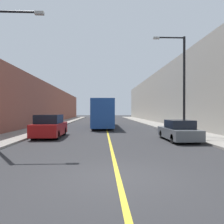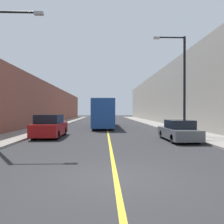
% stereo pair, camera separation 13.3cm
% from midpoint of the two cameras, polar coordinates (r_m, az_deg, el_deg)
% --- Properties ---
extents(ground_plane, '(200.00, 200.00, 0.00)m').
position_cam_midpoint_polar(ground_plane, '(7.19, 1.53, -16.79)').
color(ground_plane, '#2D2D30').
extents(sidewalk_left, '(3.12, 72.00, 0.13)m').
position_cam_midpoint_polar(sidewalk_left, '(37.61, -13.05, -2.83)').
color(sidewalk_left, gray).
rests_on(sidewalk_left, ground).
extents(sidewalk_right, '(3.12, 72.00, 0.13)m').
position_cam_midpoint_polar(sidewalk_right, '(37.78, 10.22, -2.81)').
color(sidewalk_right, gray).
rests_on(sidewalk_right, ground).
extents(building_row_left, '(4.00, 72.00, 6.54)m').
position_cam_midpoint_polar(building_row_left, '(38.41, -18.29, 2.01)').
color(building_row_left, brown).
rests_on(building_row_left, ground).
extents(building_row_right, '(4.00, 72.00, 9.12)m').
position_cam_midpoint_polar(building_row_right, '(38.72, 15.39, 3.91)').
color(building_row_right, gray).
rests_on(building_row_right, ground).
extents(road_center_line, '(0.16, 72.00, 0.01)m').
position_cam_midpoint_polar(road_center_line, '(36.92, -1.39, -2.98)').
color(road_center_line, gold).
rests_on(road_center_line, ground).
extents(bus, '(2.52, 12.84, 3.44)m').
position_cam_midpoint_polar(bus, '(28.65, -2.18, -0.26)').
color(bus, '#1E4793').
rests_on(bus, ground).
extents(parked_suv_left, '(2.01, 4.70, 1.81)m').
position_cam_midpoint_polar(parked_suv_left, '(18.14, -15.72, -3.72)').
color(parked_suv_left, maroon).
rests_on(parked_suv_left, ground).
extents(car_right_near, '(1.85, 4.36, 1.48)m').
position_cam_midpoint_polar(car_right_near, '(16.11, 17.24, -4.86)').
color(car_right_near, '#51565B').
rests_on(car_right_near, ground).
extents(street_lamp_left, '(2.72, 0.24, 7.50)m').
position_cam_midpoint_polar(street_lamp_left, '(13.62, -27.02, 10.07)').
color(street_lamp_left, black).
rests_on(street_lamp_left, sidewalk_left).
extents(street_lamp_right, '(2.72, 0.24, 8.18)m').
position_cam_midpoint_polar(street_lamp_right, '(19.29, 17.96, 8.23)').
color(street_lamp_right, black).
rests_on(street_lamp_right, sidewalk_right).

